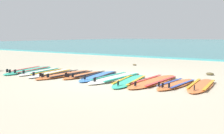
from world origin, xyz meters
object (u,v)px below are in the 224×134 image
(surfboard_4, at_px, (84,75))
(surfboard_5, at_px, (99,76))
(surfboard_9, at_px, (176,84))
(surfboard_1, at_px, (41,71))
(surfboard_2, at_px, (52,73))
(surfboard_0, at_px, (29,70))
(surfboard_6, at_px, (116,78))
(surfboard_3, at_px, (65,74))
(surfboard_7, at_px, (130,81))
(surfboard_8, at_px, (154,81))
(surfboard_10, at_px, (201,85))

(surfboard_4, relative_size, surfboard_5, 0.81)
(surfboard_5, relative_size, surfboard_9, 1.18)
(surfboard_9, bearing_deg, surfboard_5, 179.80)
(surfboard_1, distance_m, surfboard_2, 0.60)
(surfboard_2, bearing_deg, surfboard_0, 177.68)
(surfboard_2, height_order, surfboard_6, same)
(surfboard_0, relative_size, surfboard_1, 1.16)
(surfboard_3, distance_m, surfboard_7, 2.31)
(surfboard_1, bearing_deg, surfboard_0, -178.04)
(surfboard_2, distance_m, surfboard_5, 1.72)
(surfboard_6, bearing_deg, surfboard_5, 180.00)
(surfboard_7, bearing_deg, surfboard_5, 168.28)
(surfboard_8, bearing_deg, surfboard_2, -172.82)
(surfboard_10, bearing_deg, surfboard_4, -175.37)
(surfboard_1, xyz_separation_m, surfboard_9, (4.74, 0.29, 0.00))
(surfboard_0, distance_m, surfboard_5, 2.90)
(surfboard_0, relative_size, surfboard_6, 0.97)
(surfboard_1, distance_m, surfboard_3, 1.18)
(surfboard_8, distance_m, surfboard_9, 0.67)
(surfboard_3, relative_size, surfboard_8, 0.91)
(surfboard_10, bearing_deg, surfboard_0, -175.24)
(surfboard_4, height_order, surfboard_5, same)
(surfboard_9, bearing_deg, surfboard_10, 17.58)
(surfboard_0, height_order, surfboard_4, same)
(surfboard_1, height_order, surfboard_6, same)
(surfboard_0, relative_size, surfboard_7, 1.09)
(surfboard_4, bearing_deg, surfboard_2, -167.73)
(surfboard_3, relative_size, surfboard_5, 1.00)
(surfboard_6, height_order, surfboard_8, same)
(surfboard_7, distance_m, surfboard_10, 1.88)
(surfboard_1, bearing_deg, surfboard_2, -6.63)
(surfboard_9, xyz_separation_m, surfboard_10, (0.58, 0.18, -0.00))
(surfboard_2, height_order, surfboard_7, same)
(surfboard_7, bearing_deg, surfboard_1, -179.26)
(surfboard_9, distance_m, surfboard_10, 0.61)
(surfboard_7, bearing_deg, surfboard_2, -177.74)
(surfboard_8, bearing_deg, surfboard_10, 4.71)
(surfboard_2, xyz_separation_m, surfboard_6, (2.29, 0.37, -0.00))
(surfboard_5, distance_m, surfboard_10, 3.05)
(surfboard_0, bearing_deg, surfboard_7, 0.92)
(surfboard_8, bearing_deg, surfboard_5, -177.69)
(surfboard_4, xyz_separation_m, surfboard_6, (1.13, 0.11, -0.00))
(surfboard_0, relative_size, surfboard_5, 1.06)
(surfboard_10, bearing_deg, surfboard_6, -175.89)
(surfboard_3, bearing_deg, surfboard_0, 178.80)
(surfboard_2, height_order, surfboard_8, same)
(surfboard_8, distance_m, surfboard_10, 1.25)
(surfboard_2, bearing_deg, surfboard_5, 12.28)
(surfboard_4, height_order, surfboard_6, same)
(surfboard_2, relative_size, surfboard_7, 0.97)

